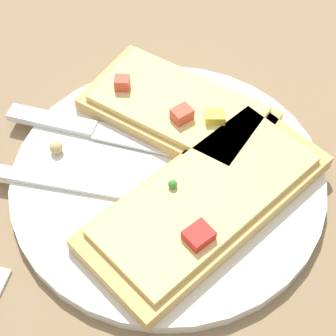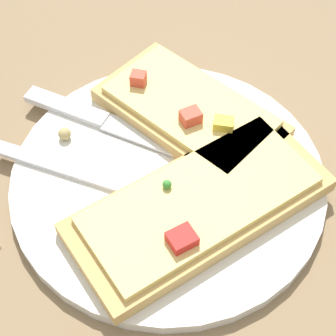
{
  "view_description": "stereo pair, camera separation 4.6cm",
  "coord_description": "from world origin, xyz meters",
  "px_view_note": "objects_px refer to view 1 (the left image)",
  "views": [
    {
      "loc": [
        -0.27,
        -0.07,
        0.39
      ],
      "look_at": [
        0.0,
        0.0,
        0.02
      ],
      "focal_mm": 60.0,
      "sensor_mm": 36.0,
      "label": 1
    },
    {
      "loc": [
        -0.25,
        -0.11,
        0.39
      ],
      "look_at": [
        0.0,
        0.0,
        0.02
      ],
      "focal_mm": 60.0,
      "sensor_mm": 36.0,
      "label": 2
    }
  ],
  "objects_px": {
    "fork": "(136,195)",
    "plate": "(168,179)",
    "knife": "(104,132)",
    "pizza_slice_main": "(206,200)",
    "pizza_slice_corner": "(178,109)"
  },
  "relations": [
    {
      "from": "pizza_slice_corner",
      "to": "pizza_slice_main",
      "type": "bearing_deg",
      "value": 135.28
    },
    {
      "from": "plate",
      "to": "pizza_slice_corner",
      "type": "bearing_deg",
      "value": 7.08
    },
    {
      "from": "plate",
      "to": "pizza_slice_corner",
      "type": "relative_size",
      "value": 1.43
    },
    {
      "from": "plate",
      "to": "fork",
      "type": "height_order",
      "value": "fork"
    },
    {
      "from": "pizza_slice_corner",
      "to": "knife",
      "type": "bearing_deg",
      "value": 50.18
    },
    {
      "from": "plate",
      "to": "fork",
      "type": "bearing_deg",
      "value": 143.91
    },
    {
      "from": "plate",
      "to": "knife",
      "type": "distance_m",
      "value": 0.07
    },
    {
      "from": "knife",
      "to": "plate",
      "type": "bearing_deg",
      "value": -23.05
    },
    {
      "from": "plate",
      "to": "fork",
      "type": "distance_m",
      "value": 0.03
    },
    {
      "from": "pizza_slice_main",
      "to": "pizza_slice_corner",
      "type": "relative_size",
      "value": 1.22
    },
    {
      "from": "plate",
      "to": "fork",
      "type": "relative_size",
      "value": 1.14
    },
    {
      "from": "fork",
      "to": "pizza_slice_main",
      "type": "height_order",
      "value": "pizza_slice_main"
    },
    {
      "from": "knife",
      "to": "pizza_slice_corner",
      "type": "xyz_separation_m",
      "value": [
        0.04,
        -0.06,
        0.01
      ]
    },
    {
      "from": "knife",
      "to": "pizza_slice_main",
      "type": "height_order",
      "value": "pizza_slice_main"
    },
    {
      "from": "fork",
      "to": "plate",
      "type": "bearing_deg",
      "value": 50.56
    }
  ]
}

